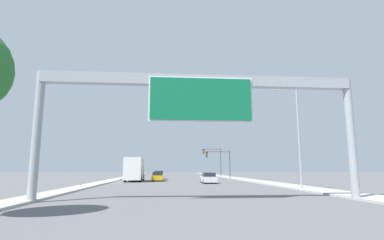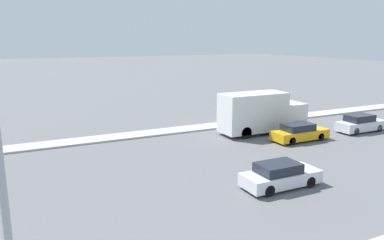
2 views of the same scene
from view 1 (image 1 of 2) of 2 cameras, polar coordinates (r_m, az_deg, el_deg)
name	(u,v)px [view 1 (image 1 of 2)]	position (r m, az deg, el deg)	size (l,w,h in m)	color
sidewalk_right	(233,178)	(62.13, 7.79, -10.85)	(3.00, 120.00, 0.15)	#B3B3B3
median_strip_left	(122,178)	(61.29, -13.11, -10.72)	(2.00, 120.00, 0.15)	#B3B3B3
sign_gantry	(201,99)	(19.18, 1.65, 3.96)	(20.42, 0.73, 7.93)	#9EA0A5
car_near_center	(159,175)	(55.13, -6.32, -10.43)	(1.70, 4.63, 1.53)	silver
car_far_right	(208,178)	(40.97, 3.15, -11.00)	(1.78, 4.49, 1.41)	silver
car_mid_left	(158,177)	(48.19, -6.54, -10.67)	(1.75, 4.74, 1.43)	gold
truck_box_primary	(135,169)	(47.08, -10.88, -9.24)	(2.48, 7.97, 3.55)	white
traffic_light_near_intersection	(221,159)	(59.62, 5.55, -7.38)	(5.05, 0.32, 5.52)	#4C4C4F
traffic_light_mid_block	(215,157)	(69.56, 4.38, -7.11)	(4.42, 0.32, 6.63)	#4C4C4F
street_lamp_right	(296,129)	(30.11, 19.19, -1.65)	(2.36, 0.28, 9.78)	#9EA0A5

